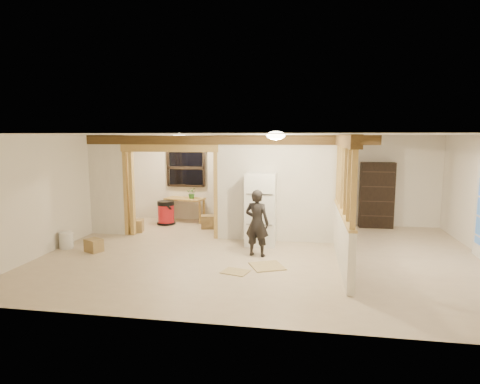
% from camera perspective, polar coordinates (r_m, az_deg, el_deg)
% --- Properties ---
extents(floor, '(9.00, 6.50, 0.01)m').
position_cam_1_polar(floor, '(8.54, 3.13, -8.89)').
color(floor, '#C8B395').
rests_on(floor, ground).
extents(ceiling, '(9.00, 6.50, 0.01)m').
position_cam_1_polar(ceiling, '(8.17, 3.26, 8.17)').
color(ceiling, white).
extents(wall_back, '(9.00, 0.01, 2.50)m').
position_cam_1_polar(wall_back, '(11.47, 4.94, 1.81)').
color(wall_back, silver).
rests_on(wall_back, floor).
extents(wall_front, '(9.00, 0.01, 2.50)m').
position_cam_1_polar(wall_front, '(5.10, -0.76, -5.81)').
color(wall_front, silver).
rests_on(wall_front, floor).
extents(wall_left, '(0.01, 6.50, 2.50)m').
position_cam_1_polar(wall_left, '(9.82, -23.92, 0.14)').
color(wall_left, silver).
rests_on(wall_left, floor).
extents(partition_left_stub, '(0.90, 0.12, 2.50)m').
position_cam_1_polar(partition_left_stub, '(10.62, -18.35, 0.95)').
color(partition_left_stub, silver).
rests_on(partition_left_stub, floor).
extents(partition_center, '(2.80, 0.12, 2.50)m').
position_cam_1_polar(partition_center, '(9.43, 5.19, 0.49)').
color(partition_center, silver).
rests_on(partition_center, floor).
extents(doorway_frame, '(2.46, 0.14, 2.20)m').
position_cam_1_polar(doorway_frame, '(9.98, -9.88, -0.05)').
color(doorway_frame, tan).
rests_on(doorway_frame, floor).
extents(header_beam_back, '(7.00, 0.18, 0.22)m').
position_cam_1_polar(header_beam_back, '(9.51, -2.01, 7.41)').
color(header_beam_back, brown).
rests_on(header_beam_back, ceiling).
extents(header_beam_right, '(0.18, 3.30, 0.22)m').
position_cam_1_polar(header_beam_right, '(7.76, 14.85, 7.05)').
color(header_beam_right, brown).
rests_on(header_beam_right, ceiling).
extents(pony_wall, '(0.12, 3.20, 1.00)m').
position_cam_1_polar(pony_wall, '(8.01, 14.37, -6.52)').
color(pony_wall, silver).
rests_on(pony_wall, floor).
extents(stud_partition, '(0.14, 3.20, 1.32)m').
position_cam_1_polar(stud_partition, '(7.80, 14.67, 1.76)').
color(stud_partition, tan).
rests_on(stud_partition, pony_wall).
extents(window_back, '(1.12, 0.10, 1.10)m').
position_cam_1_polar(window_back, '(11.85, -7.72, 3.42)').
color(window_back, black).
rests_on(window_back, wall_back).
extents(ceiling_dome_main, '(0.36, 0.36, 0.16)m').
position_cam_1_polar(ceiling_dome_main, '(7.65, 5.12, 8.02)').
color(ceiling_dome_main, '#FFEABF').
rests_on(ceiling_dome_main, ceiling).
extents(ceiling_dome_util, '(0.32, 0.32, 0.14)m').
position_cam_1_polar(ceiling_dome_util, '(10.96, -8.65, 7.91)').
color(ceiling_dome_util, '#FFEABF').
rests_on(ceiling_dome_util, ceiling).
extents(hanging_bulb, '(0.07, 0.07, 0.07)m').
position_cam_1_polar(hanging_bulb, '(10.15, -7.14, 6.26)').
color(hanging_bulb, '#FFD88C').
rests_on(hanging_bulb, ceiling).
extents(refrigerator, '(0.68, 0.66, 1.65)m').
position_cam_1_polar(refrigerator, '(9.14, 3.00, -2.42)').
color(refrigerator, white).
rests_on(refrigerator, floor).
extents(woman, '(0.57, 0.45, 1.39)m').
position_cam_1_polar(woman, '(8.27, 2.43, -4.42)').
color(woman, black).
rests_on(woman, floor).
extents(work_table, '(1.19, 0.77, 0.69)m').
position_cam_1_polar(work_table, '(11.77, -7.81, -2.52)').
color(work_table, tan).
rests_on(work_table, floor).
extents(potted_plant, '(0.29, 0.26, 0.31)m').
position_cam_1_polar(potted_plant, '(11.56, -6.84, -0.16)').
color(potted_plant, '#2B5B22').
rests_on(potted_plant, work_table).
extents(shop_vac, '(0.53, 0.53, 0.67)m').
position_cam_1_polar(shop_vac, '(11.48, -10.48, -2.89)').
color(shop_vac, '#B0171F').
rests_on(shop_vac, floor).
extents(bookshelf, '(0.89, 0.30, 1.78)m').
position_cam_1_polar(bookshelf, '(11.43, 18.87, -0.43)').
color(bookshelf, black).
rests_on(bookshelf, floor).
extents(bucket, '(0.34, 0.34, 0.37)m').
position_cam_1_polar(bucket, '(9.71, -23.48, -6.31)').
color(bucket, white).
rests_on(bucket, floor).
extents(box_util_a, '(0.47, 0.43, 0.34)m').
position_cam_1_polar(box_util_a, '(10.90, -4.48, -4.24)').
color(box_util_a, '#9B7D4B').
rests_on(box_util_a, floor).
extents(box_util_b, '(0.40, 0.40, 0.32)m').
position_cam_1_polar(box_util_b, '(10.78, -14.51, -4.69)').
color(box_util_b, '#9B7D4B').
rests_on(box_util_b, floor).
extents(box_front, '(0.42, 0.39, 0.27)m').
position_cam_1_polar(box_front, '(9.25, -20.07, -7.14)').
color(box_front, '#9B7D4B').
rests_on(box_front, floor).
extents(floor_panel_near, '(0.77, 0.77, 0.02)m').
position_cam_1_polar(floor_panel_near, '(7.77, 3.88, -10.48)').
color(floor_panel_near, tan).
rests_on(floor_panel_near, floor).
extents(floor_panel_far, '(0.55, 0.48, 0.01)m').
position_cam_1_polar(floor_panel_far, '(7.47, -0.66, -11.27)').
color(floor_panel_far, tan).
rests_on(floor_panel_far, floor).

